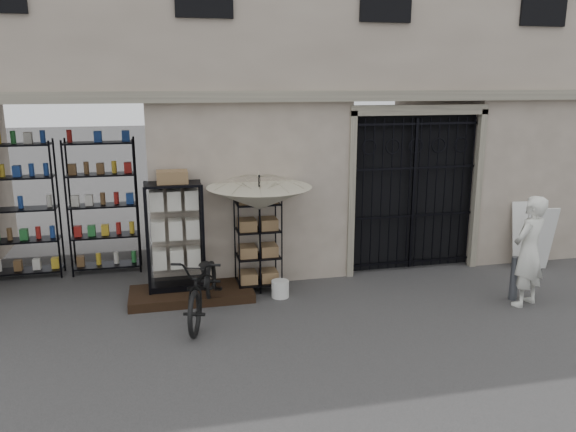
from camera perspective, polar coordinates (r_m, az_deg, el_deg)
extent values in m
plane|color=black|center=(8.55, 7.49, -10.72)|extent=(80.00, 80.00, 0.00)
cube|color=#A99A89|center=(11.66, 1.00, 18.48)|extent=(14.00, 4.00, 9.00)
cube|color=black|center=(10.41, -22.13, 1.49)|extent=(3.00, 1.70, 3.00)
cube|color=black|center=(10.95, -21.89, 0.72)|extent=(2.70, 0.50, 2.50)
cube|color=black|center=(10.77, 12.26, 2.56)|extent=(2.50, 0.06, 3.00)
cube|color=black|center=(10.64, 12.61, 2.13)|extent=(0.05, 0.05, 2.80)
cube|color=black|center=(9.47, -9.77, -7.82)|extent=(2.00, 0.90, 0.15)
cube|color=black|center=(9.61, -11.17, -6.78)|extent=(1.00, 0.76, 0.10)
cube|color=silver|center=(9.10, -11.83, -2.46)|extent=(0.79, 0.24, 1.64)
cube|color=silver|center=(9.38, -11.37, -2.58)|extent=(0.82, 0.59, 1.37)
cube|color=olive|center=(9.16, -11.67, 3.61)|extent=(0.57, 0.49, 0.20)
cube|color=black|center=(9.47, -3.07, -2.91)|extent=(0.76, 0.58, 1.63)
cube|color=olive|center=(9.48, -3.07, -3.21)|extent=(0.65, 0.47, 1.22)
cylinder|color=black|center=(9.26, -2.87, -2.02)|extent=(0.03, 0.03, 2.03)
imported|color=#B0AA8F|center=(9.09, -2.92, 2.46)|extent=(1.55, 1.58, 1.36)
cylinder|color=silver|center=(9.38, -0.80, -7.41)|extent=(0.37, 0.37, 0.28)
imported|color=black|center=(8.75, -8.42, -10.16)|extent=(0.94, 1.19, 1.99)
cylinder|color=slate|center=(9.92, 22.00, -5.89)|extent=(0.16, 0.16, 0.73)
imported|color=silver|center=(9.88, 22.78, -8.27)|extent=(1.35, 1.89, 0.43)
cube|color=silver|center=(11.40, 24.05, -2.18)|extent=(0.61, 0.35, 1.23)
cube|color=silver|center=(11.72, 23.11, -1.68)|extent=(0.61, 0.35, 1.23)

